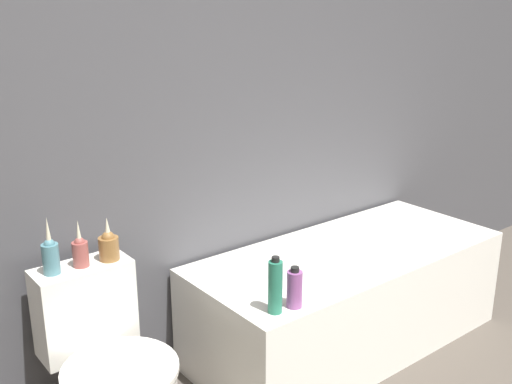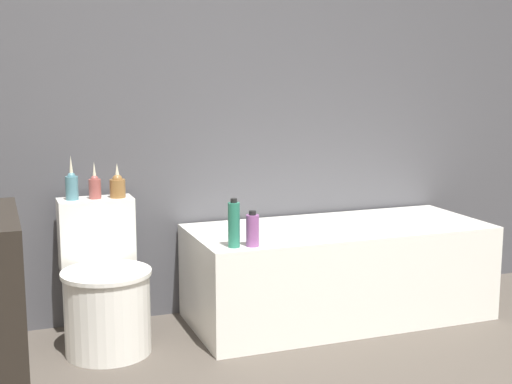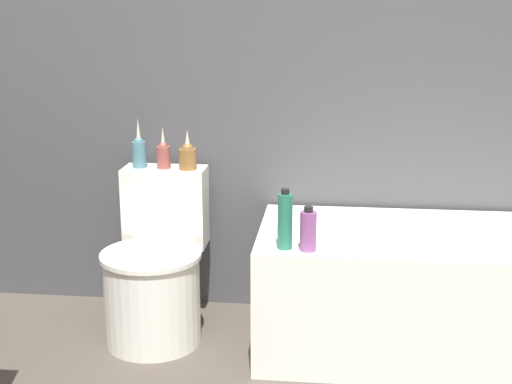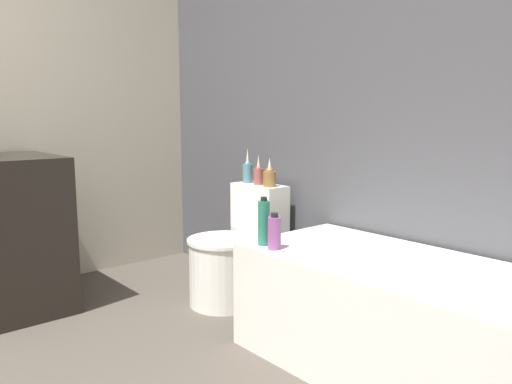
% 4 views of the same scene
% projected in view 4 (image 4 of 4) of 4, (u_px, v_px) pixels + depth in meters
% --- Properties ---
extents(wall_back_tiled, '(6.40, 0.06, 2.60)m').
position_uv_depth(wall_back_tiled, '(340.00, 83.00, 2.75)').
color(wall_back_tiled, '#4C4C51').
rests_on(wall_back_tiled, ground_plane).
extents(bathtub, '(1.60, 0.69, 0.51)m').
position_uv_depth(bathtub, '(417.00, 325.00, 2.07)').
color(bathtub, white).
rests_on(bathtub, ground).
extents(toilet, '(0.42, 0.59, 0.70)m').
position_uv_depth(toilet, '(233.00, 256.00, 3.01)').
color(toilet, white).
rests_on(toilet, ground).
extents(vanity_counter, '(0.69, 0.57, 0.90)m').
position_uv_depth(vanity_counter, '(7.00, 234.00, 2.87)').
color(vanity_counter, black).
rests_on(vanity_counter, ground).
extents(vase_gold, '(0.06, 0.06, 0.22)m').
position_uv_depth(vase_gold, '(248.00, 171.00, 3.16)').
color(vase_gold, teal).
rests_on(vase_gold, toilet).
extents(vase_silver, '(0.06, 0.06, 0.19)m').
position_uv_depth(vase_silver, '(258.00, 174.00, 3.07)').
color(vase_silver, '#994C47').
rests_on(vase_silver, toilet).
extents(vase_bronze, '(0.08, 0.08, 0.17)m').
position_uv_depth(vase_bronze, '(269.00, 177.00, 2.98)').
color(vase_bronze, olive).
rests_on(vase_bronze, toilet).
extents(shampoo_bottle_tall, '(0.06, 0.06, 0.23)m').
position_uv_depth(shampoo_bottle_tall, '(264.00, 222.00, 2.37)').
color(shampoo_bottle_tall, '#267259').
rests_on(shampoo_bottle_tall, bathtub).
extents(shampoo_bottle_short, '(0.06, 0.06, 0.17)m').
position_uv_depth(shampoo_bottle_short, '(274.00, 233.00, 2.30)').
color(shampoo_bottle_short, '#8C4C8C').
rests_on(shampoo_bottle_short, bathtub).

